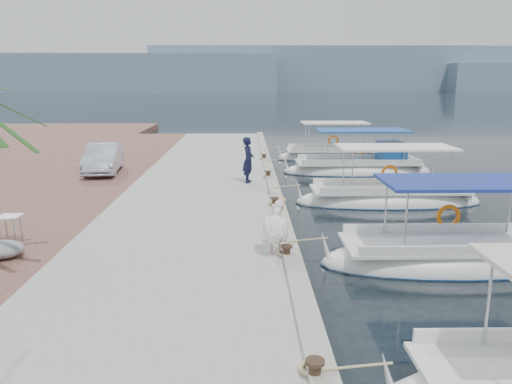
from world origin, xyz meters
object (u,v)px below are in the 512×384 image
fishing_caique_c (388,200)px  pelican (276,228)px  fishing_caique_e (331,157)px  fishing_caique_d (359,169)px  parked_car (103,158)px  fisherman (248,160)px  fishing_caique_b (451,260)px

fishing_caique_c → pelican: (-4.80, -7.01, 1.02)m
fishing_caique_e → pelican: (-4.43, -18.10, 1.02)m
fishing_caique_c → fishing_caique_d: bearing=87.2°
fishing_caique_d → fishing_caique_e: (-0.70, 4.57, -0.06)m
fishing_caique_e → pelican: bearing=-103.7°
fishing_caique_e → parked_car: size_ratio=1.63×
fisherman → parked_car: (-6.67, 2.44, -0.29)m
fishing_caique_e → pelican: 18.66m
fishing_caique_d → parked_car: bearing=-169.3°
fishing_caique_b → pelican: 4.73m
fisherman → fishing_caique_d: bearing=-42.5°
fisherman → fishing_caique_b: bearing=-140.2°
fishing_caique_c → parked_car: size_ratio=1.82×
fishing_caique_c → fishing_caique_d: (0.32, 6.52, 0.06)m
fishing_caique_d → fishing_caique_e: 4.62m
fishing_caique_c → fishing_caique_d: same height
pelican → parked_car: size_ratio=0.41×
fishing_caique_b → fishing_caique_d: 13.11m
fishing_caique_e → fisherman: bearing=-118.4°
pelican → fishing_caique_e: bearing=76.3°
fishing_caique_d → fishing_caique_e: bearing=98.7°
fishing_caique_c → fisherman: bearing=162.4°
fishing_caique_c → fisherman: fisherman is taller
pelican → fisherman: size_ratio=0.86×
fishing_caique_d → fisherman: size_ratio=4.04×
fishing_caique_d → fishing_caique_c: bearing=-92.8°
fishing_caique_e → parked_car: 13.66m
fishing_caique_c → fishing_caique_d: size_ratio=0.94×
fishing_caique_d → pelican: bearing=-110.8°
fishing_caique_e → fisherman: 10.73m
fishing_caique_e → pelican: fishing_caique_e is taller
fishing_caique_b → parked_car: (-11.90, 10.75, 1.03)m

